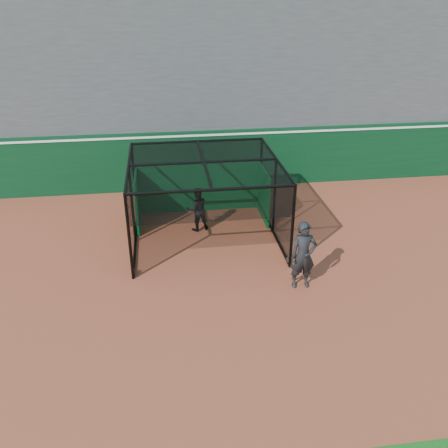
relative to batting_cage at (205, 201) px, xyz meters
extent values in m
plane|color=brown|center=(-0.48, -3.87, -1.37)|extent=(120.00, 120.00, 0.00)
cube|color=#093318|center=(-0.48, 4.63, -0.12)|extent=(50.00, 0.45, 2.50)
cube|color=white|center=(-0.48, 4.63, 0.98)|extent=(50.00, 0.50, 0.08)
cube|color=#4C4C4F|center=(-0.48, 8.51, 2.51)|extent=(50.00, 7.85, 7.75)
cube|color=#074D20|center=(0.00, 2.19, -0.42)|extent=(4.70, 0.10, 1.90)
cylinder|color=black|center=(-2.41, -2.14, -1.26)|extent=(0.08, 0.22, 0.22)
cylinder|color=black|center=(2.41, -2.14, -1.26)|extent=(0.08, 0.22, 0.22)
cylinder|color=black|center=(-2.41, 2.11, -1.26)|extent=(0.08, 0.22, 0.22)
cylinder|color=black|center=(2.41, 2.11, -1.26)|extent=(0.08, 0.22, 0.22)
imported|color=black|center=(-0.21, 0.59, -0.57)|extent=(0.89, 0.76, 1.60)
imported|color=black|center=(2.46, -3.39, -0.34)|extent=(0.75, 0.49, 2.04)
cylinder|color=#593819|center=(2.21, -3.34, -0.82)|extent=(0.14, 0.34, 0.87)
camera|label=1|loc=(-1.34, -14.54, 6.50)|focal=38.00mm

